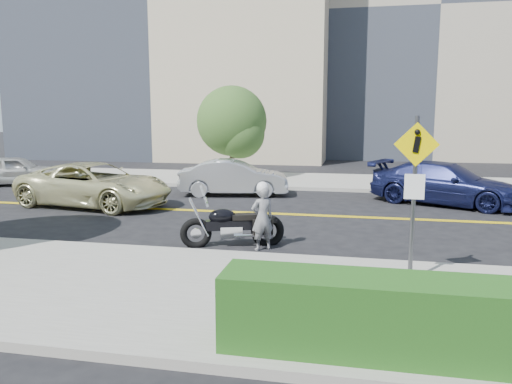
{
  "coord_description": "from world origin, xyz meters",
  "views": [
    {
      "loc": [
        3.21,
        -15.49,
        3.19
      ],
      "look_at": [
        0.67,
        -3.17,
        1.2
      ],
      "focal_mm": 35.0,
      "sensor_mm": 36.0,
      "label": 1
    }
  ],
  "objects_px": {
    "parked_car_white": "(16,170)",
    "parked_car_blue": "(445,183)",
    "motorcycle": "(233,216)",
    "pedestrian_sign": "(414,183)",
    "parked_car_silver": "(234,178)",
    "motorcyclist": "(262,216)",
    "suv": "(95,185)"
  },
  "relations": [
    {
      "from": "parked_car_white",
      "to": "parked_car_blue",
      "type": "height_order",
      "value": "parked_car_blue"
    },
    {
      "from": "motorcycle",
      "to": "pedestrian_sign",
      "type": "bearing_deg",
      "value": -49.41
    },
    {
      "from": "pedestrian_sign",
      "to": "parked_car_white",
      "type": "relative_size",
      "value": 0.77
    },
    {
      "from": "pedestrian_sign",
      "to": "parked_car_silver",
      "type": "bearing_deg",
      "value": 120.9
    },
    {
      "from": "parked_car_white",
      "to": "parked_car_blue",
      "type": "xyz_separation_m",
      "value": [
        18.01,
        -1.18,
        0.08
      ]
    },
    {
      "from": "parked_car_silver",
      "to": "parked_car_blue",
      "type": "xyz_separation_m",
      "value": [
        7.77,
        -0.42,
        0.05
      ]
    },
    {
      "from": "motorcyclist",
      "to": "motorcycle",
      "type": "relative_size",
      "value": 0.67
    },
    {
      "from": "pedestrian_sign",
      "to": "parked_car_blue",
      "type": "bearing_deg",
      "value": 77.61
    },
    {
      "from": "pedestrian_sign",
      "to": "parked_car_blue",
      "type": "distance_m",
      "value": 9.49
    },
    {
      "from": "motorcyclist",
      "to": "parked_car_white",
      "type": "xyz_separation_m",
      "value": [
        -12.84,
        8.32,
        -0.15
      ]
    },
    {
      "from": "pedestrian_sign",
      "to": "parked_car_white",
      "type": "height_order",
      "value": "pedestrian_sign"
    },
    {
      "from": "suv",
      "to": "parked_car_silver",
      "type": "bearing_deg",
      "value": -42.49
    },
    {
      "from": "motorcyclist",
      "to": "parked_car_silver",
      "type": "relative_size",
      "value": 0.38
    },
    {
      "from": "suv",
      "to": "parked_car_silver",
      "type": "height_order",
      "value": "suv"
    },
    {
      "from": "parked_car_white",
      "to": "pedestrian_sign",
      "type": "bearing_deg",
      "value": -147.87
    },
    {
      "from": "parked_car_blue",
      "to": "parked_car_white",
      "type": "bearing_deg",
      "value": 110.76
    },
    {
      "from": "pedestrian_sign",
      "to": "parked_car_silver",
      "type": "xyz_separation_m",
      "value": [
        -5.75,
        9.61,
        -1.26
      ]
    },
    {
      "from": "motorcyclist",
      "to": "motorcycle",
      "type": "height_order",
      "value": "motorcyclist"
    },
    {
      "from": "motorcyclist",
      "to": "parked_car_silver",
      "type": "height_order",
      "value": "motorcyclist"
    },
    {
      "from": "pedestrian_sign",
      "to": "suv",
      "type": "bearing_deg",
      "value": 147.19
    },
    {
      "from": "pedestrian_sign",
      "to": "motorcycle",
      "type": "xyz_separation_m",
      "value": [
        -3.91,
        2.25,
        -1.22
      ]
    },
    {
      "from": "motorcyclist",
      "to": "parked_car_white",
      "type": "height_order",
      "value": "motorcyclist"
    },
    {
      "from": "motorcycle",
      "to": "parked_car_silver",
      "type": "relative_size",
      "value": 0.57
    },
    {
      "from": "motorcycle",
      "to": "parked_car_blue",
      "type": "relative_size",
      "value": 0.47
    },
    {
      "from": "motorcycle",
      "to": "parked_car_blue",
      "type": "xyz_separation_m",
      "value": [
        5.93,
        6.94,
        0.01
      ]
    },
    {
      "from": "motorcyclist",
      "to": "parked_car_blue",
      "type": "distance_m",
      "value": 8.82
    },
    {
      "from": "motorcyclist",
      "to": "parked_car_silver",
      "type": "distance_m",
      "value": 7.99
    },
    {
      "from": "pedestrian_sign",
      "to": "suv",
      "type": "distance_m",
      "value": 11.83
    },
    {
      "from": "motorcycle",
      "to": "parked_car_silver",
      "type": "distance_m",
      "value": 7.59
    },
    {
      "from": "suv",
      "to": "pedestrian_sign",
      "type": "bearing_deg",
      "value": -113.28
    },
    {
      "from": "motorcycle",
      "to": "parked_car_blue",
      "type": "bearing_deg",
      "value": 29.93
    },
    {
      "from": "pedestrian_sign",
      "to": "suv",
      "type": "relative_size",
      "value": 0.55
    }
  ]
}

